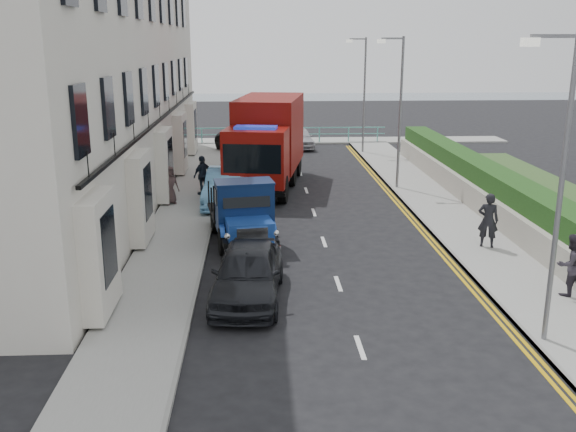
# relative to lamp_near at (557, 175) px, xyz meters

# --- Properties ---
(ground) EXTENTS (120.00, 120.00, 0.00)m
(ground) POSITION_rel_lamp_near_xyz_m (-4.18, 2.00, -4.00)
(ground) COLOR black
(ground) RESTS_ON ground
(pavement_west) EXTENTS (2.40, 38.00, 0.12)m
(pavement_west) POSITION_rel_lamp_near_xyz_m (-9.38, 11.00, -3.94)
(pavement_west) COLOR gray
(pavement_west) RESTS_ON ground
(pavement_east) EXTENTS (2.60, 38.00, 0.12)m
(pavement_east) POSITION_rel_lamp_near_xyz_m (1.12, 11.00, -3.94)
(pavement_east) COLOR gray
(pavement_east) RESTS_ON ground
(promenade) EXTENTS (30.00, 2.50, 0.12)m
(promenade) POSITION_rel_lamp_near_xyz_m (-4.18, 31.00, -3.94)
(promenade) COLOR gray
(promenade) RESTS_ON ground
(sea_plane) EXTENTS (120.00, 120.00, 0.00)m
(sea_plane) POSITION_rel_lamp_near_xyz_m (-4.18, 62.00, -4.00)
(sea_plane) COLOR slate
(sea_plane) RESTS_ON ground
(terrace_west) EXTENTS (6.31, 30.20, 14.25)m
(terrace_west) POSITION_rel_lamp_near_xyz_m (-13.65, 15.00, 3.17)
(terrace_west) COLOR silver
(terrace_west) RESTS_ON ground
(garden_east) EXTENTS (1.45, 28.00, 1.75)m
(garden_east) POSITION_rel_lamp_near_xyz_m (3.03, 11.00, -3.10)
(garden_east) COLOR #B2AD9E
(garden_east) RESTS_ON ground
(seafront_railing) EXTENTS (13.00, 0.08, 1.11)m
(seafront_railing) POSITION_rel_lamp_near_xyz_m (-4.18, 30.20, -3.42)
(seafront_railing) COLOR #59B2A5
(seafront_railing) RESTS_ON ground
(lamp_near) EXTENTS (1.23, 0.18, 7.00)m
(lamp_near) POSITION_rel_lamp_near_xyz_m (0.00, 0.00, 0.00)
(lamp_near) COLOR slate
(lamp_near) RESTS_ON ground
(lamp_mid) EXTENTS (1.23, 0.18, 7.00)m
(lamp_mid) POSITION_rel_lamp_near_xyz_m (0.00, 16.00, 0.00)
(lamp_mid) COLOR slate
(lamp_mid) RESTS_ON ground
(lamp_far) EXTENTS (1.23, 0.18, 7.00)m
(lamp_far) POSITION_rel_lamp_near_xyz_m (0.00, 26.00, 0.00)
(lamp_far) COLOR slate
(lamp_far) RESTS_ON ground
(bedford_lorry) EXTENTS (2.59, 5.01, 2.27)m
(bedford_lorry) POSITION_rel_lamp_near_xyz_m (-6.95, 7.71, -2.95)
(bedford_lorry) COLOR black
(bedford_lorry) RESTS_ON ground
(red_lorry) EXTENTS (4.00, 8.34, 4.20)m
(red_lorry) POSITION_rel_lamp_near_xyz_m (-5.98, 17.00, -1.76)
(red_lorry) COLOR black
(red_lorry) RESTS_ON ground
(parked_car_front) EXTENTS (2.18, 4.62, 1.53)m
(parked_car_front) POSITION_rel_lamp_near_xyz_m (-6.78, 3.00, -3.23)
(parked_car_front) COLOR black
(parked_car_front) RESTS_ON ground
(parked_car_mid) EXTENTS (1.94, 4.81, 1.55)m
(parked_car_mid) POSITION_rel_lamp_near_xyz_m (-7.78, 13.47, -3.22)
(parked_car_mid) COLOR #65A7DA
(parked_car_mid) RESTS_ON ground
(parked_car_rear) EXTENTS (2.18, 5.05, 1.45)m
(parked_car_rear) POSITION_rel_lamp_near_xyz_m (-7.34, 20.00, -3.27)
(parked_car_rear) COLOR silver
(parked_car_rear) RESTS_ON ground
(seafront_car_left) EXTENTS (4.79, 6.35, 1.60)m
(seafront_car_left) POSITION_rel_lamp_near_xyz_m (-6.89, 29.00, -3.20)
(seafront_car_left) COLOR black
(seafront_car_left) RESTS_ON ground
(seafront_car_right) EXTENTS (1.97, 4.03, 1.32)m
(seafront_car_right) POSITION_rel_lamp_near_xyz_m (-3.68, 28.38, -3.34)
(seafront_car_right) COLOR silver
(seafront_car_right) RESTS_ON ground
(pedestrian_east_near) EXTENTS (0.78, 0.65, 1.84)m
(pedestrian_east_near) POSITION_rel_lamp_near_xyz_m (1.18, 6.86, -2.96)
(pedestrian_east_near) COLOR black
(pedestrian_east_near) RESTS_ON pavement_east
(pedestrian_east_far) EXTENTS (0.97, 0.83, 1.73)m
(pedestrian_east_far) POSITION_rel_lamp_near_xyz_m (1.92, 2.59, -3.01)
(pedestrian_east_far) COLOR #2F2A33
(pedestrian_east_far) RESTS_ON pavement_east
(pedestrian_west_near) EXTENTS (1.03, 1.03, 1.76)m
(pedestrian_west_near) POSITION_rel_lamp_near_xyz_m (-8.90, 14.95, -3.00)
(pedestrian_west_near) COLOR #1C2633
(pedestrian_west_near) RESTS_ON pavement_west
(pedestrian_west_far) EXTENTS (0.94, 0.84, 1.62)m
(pedestrian_west_far) POSITION_rel_lamp_near_xyz_m (-10.18, 13.31, -3.07)
(pedestrian_west_far) COLOR #3D2C2C
(pedestrian_west_far) RESTS_ON pavement_west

